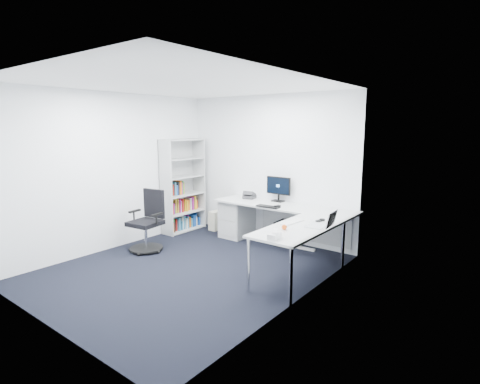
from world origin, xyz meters
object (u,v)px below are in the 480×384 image
Objects in this scene: bookshelf at (183,186)px; laptop at (317,218)px; task_chair at (145,221)px; monitor at (278,189)px; l_desk at (271,230)px.

laptop is (3.28, -0.62, -0.06)m from bookshelf.
bookshelf is 1.44m from task_chair.
l_desk is at bearing -67.80° from monitor.
bookshelf reaches higher than l_desk.
task_chair is 2.14× the size of monitor.
l_desk is at bearing 147.45° from laptop.
monitor is 1.78m from laptop.
monitor is 1.42× the size of laptop.
laptop reaches higher than l_desk.
bookshelf is (-2.17, 0.05, 0.56)m from l_desk.
bookshelf is 3.83× the size of monitor.
laptop is at bearing -40.64° from monitor.
task_chair is at bearing -171.65° from laptop.
monitor is at bearing 112.19° from l_desk.
bookshelf reaches higher than monitor.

